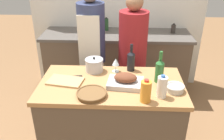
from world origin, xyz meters
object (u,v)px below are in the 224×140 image
Objects in this scene: person_cook_aproned at (92,50)px; person_cook_guest at (132,57)px; condiment_bottle_tall at (173,29)px; stock_pot at (94,65)px; mixing_bowl at (175,88)px; roasting_pan at (125,81)px; knife_chef at (70,77)px; condiment_bottle_extra at (106,24)px; wine_bottle_dark at (159,70)px; cutting_board at (65,81)px; condiment_bottle_short at (99,28)px; wine_glass_left at (116,62)px; milk_jug at (162,87)px; wicker_basket at (92,94)px; wine_bottle_green at (131,60)px; juice_jug at (146,91)px.

person_cook_aproned reaches higher than person_cook_guest.
condiment_bottle_tall is 0.96m from person_cook_guest.
stock_pot is 1.09× the size of mixing_bowl.
roasting_pan is 1.34× the size of knife_chef.
wine_bottle_dark is at bearing -68.15° from condiment_bottle_extra.
cutting_board is 1.79× the size of condiment_bottle_short.
condiment_bottle_extra reaches higher than wine_glass_left.
roasting_pan is 1.67× the size of milk_jug.
roasting_pan is at bearing -70.11° from wine_glass_left.
wine_glass_left reaches higher than wicker_basket.
stock_pot is at bearing -91.28° from condiment_bottle_extra.
wine_bottle_green is (0.60, 0.27, 0.10)m from cutting_board.
cutting_board is at bearing -98.54° from person_cook_aproned.
wine_bottle_dark reaches higher than condiment_bottle_extra.
person_cook_guest reaches higher than stock_pot.
wine_bottle_green is (0.36, 0.04, 0.04)m from stock_pot.
condiment_bottle_short is at bearing 117.53° from wine_bottle_dark.
mixing_bowl is 0.86× the size of condiment_bottle_short.
cutting_board is 2.09× the size of mixing_bowl.
cutting_board is 0.52m from wine_glass_left.
cutting_board is at bearing -130.64° from condiment_bottle_tall.
milk_jug reaches higher than roasting_pan.
person_cook_aproned is 0.47m from person_cook_guest.
condiment_bottle_short is (-1.04, -0.08, 0.03)m from condiment_bottle_tall.
wine_bottle_green is 1.45× the size of condiment_bottle_short.
condiment_bottle_extra is at bearing 100.28° from roasting_pan.
condiment_bottle_short is at bearing 93.06° from stock_pot.
person_cook_guest is (0.08, 0.70, -0.07)m from roasting_pan.
milk_jug reaches higher than condiment_bottle_tall.
juice_jug is at bearing -79.09° from wine_bottle_green.
condiment_bottle_short is at bearing -175.36° from condiment_bottle_tall.
condiment_bottle_tall is at bearing 38.31° from person_cook_aproned.
juice_jug is (0.70, -0.26, 0.08)m from cutting_board.
wine_glass_left is at bearing -76.24° from condiment_bottle_short.
wine_glass_left is 0.55m from person_cook_aproned.
wine_bottle_dark is 1.19× the size of knife_chef.
cutting_board is at bearing 166.99° from milk_jug.
wicker_basket is at bearing -155.14° from wine_bottle_dark.
wine_bottle_dark is (0.01, 0.25, 0.02)m from milk_jug.
cutting_board is at bearing -97.70° from condiment_bottle_short.
wicker_basket is 1.30× the size of juice_jug.
juice_jug is at bearing -71.94° from condiment_bottle_short.
milk_jug is at bearing -29.53° from roasting_pan.
wine_bottle_dark reaches higher than cutting_board.
wine_bottle_dark is 1.56× the size of condiment_bottle_short.
person_cook_guest is (0.36, -0.84, -0.14)m from condiment_bottle_extra.
mixing_bowl is at bearing -11.87° from knife_chef.
condiment_bottle_extra reaches higher than wicker_basket.
milk_jug reaches higher than mixing_bowl.
cutting_board is 0.10m from knife_chef.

